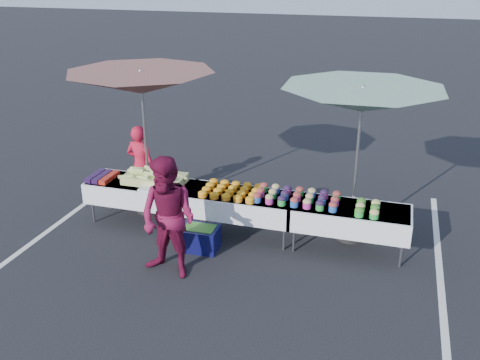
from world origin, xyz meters
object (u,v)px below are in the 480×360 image
(umbrella_left, at_px, (141,84))
(table_center, at_px, (240,203))
(vendor, at_px, (141,165))
(storage_bin, at_px, (200,238))
(table_right, at_px, (350,217))
(umbrella_right, at_px, (362,101))
(table_left, at_px, (141,191))
(customer, at_px, (168,218))

(umbrella_left, bearing_deg, table_center, -12.98)
(vendor, height_order, storage_bin, vendor)
(table_right, bearing_deg, vendor, 169.94)
(vendor, relative_size, umbrella_right, 0.46)
(table_center, height_order, table_right, same)
(table_left, bearing_deg, vendor, 116.32)
(table_right, bearing_deg, storage_bin, -164.05)
(customer, distance_m, umbrella_left, 2.71)
(umbrella_left, xyz_separation_m, storage_bin, (1.41, -1.08, -2.17))
(vendor, xyz_separation_m, customer, (1.52, -2.16, 0.14))
(vendor, distance_m, umbrella_left, 1.65)
(table_right, bearing_deg, customer, -148.91)
(customer, height_order, umbrella_left, umbrella_left)
(umbrella_left, distance_m, storage_bin, 2.81)
(table_left, distance_m, storage_bin, 1.53)
(table_center, relative_size, vendor, 1.21)
(table_center, bearing_deg, storage_bin, -126.10)
(vendor, distance_m, customer, 2.65)
(customer, relative_size, umbrella_left, 0.62)
(table_left, height_order, umbrella_left, umbrella_left)
(umbrella_right, xyz_separation_m, storage_bin, (-2.28, -1.07, -2.14))
(umbrella_right, bearing_deg, storage_bin, -154.72)
(table_center, height_order, umbrella_left, umbrella_left)
(customer, relative_size, umbrella_right, 0.54)
(umbrella_right, bearing_deg, table_center, -166.73)
(table_center, height_order, customer, customer)
(table_left, bearing_deg, umbrella_left, 100.54)
(customer, height_order, storage_bin, customer)
(table_left, xyz_separation_m, umbrella_left, (-0.08, 0.43, 1.79))
(table_left, distance_m, table_right, 3.60)
(customer, bearing_deg, umbrella_right, 49.24)
(table_left, xyz_separation_m, vendor, (-0.35, 0.70, 0.19))
(table_center, xyz_separation_m, table_right, (1.80, 0.00, 0.00))
(table_left, height_order, table_center, same)
(table_left, bearing_deg, customer, -51.25)
(vendor, bearing_deg, storage_bin, 146.31)
(vendor, relative_size, umbrella_left, 0.52)
(umbrella_right, height_order, storage_bin, umbrella_right)
(table_center, bearing_deg, umbrella_left, 167.02)
(customer, xyz_separation_m, umbrella_right, (2.43, 1.89, 1.44))
(customer, bearing_deg, storage_bin, 90.77)
(table_left, distance_m, table_center, 1.80)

